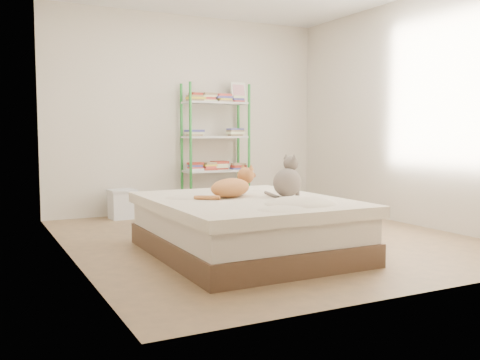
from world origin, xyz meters
TOP-DOWN VIEW (x-y plane):
  - room at (0.00, 0.00)m, footprint 3.81×4.21m
  - bed at (-0.51, -0.55)m, footprint 1.54×1.92m
  - orange_cat at (-0.59, -0.42)m, footprint 0.60×0.49m
  - grey_cat at (-0.13, -0.61)m, footprint 0.41×0.39m
  - shelf_unit at (0.31, 1.88)m, footprint 0.91×0.36m
  - cardboard_box at (0.29, 1.15)m, footprint 0.62×0.64m
  - white_bin at (-0.98, 1.84)m, footprint 0.34×0.30m

SIDE VIEW (x-z plane):
  - cardboard_box at x=0.29m, z-range -0.03..0.39m
  - white_bin at x=-0.98m, z-range 0.00..0.37m
  - bed at x=-0.51m, z-range 0.00..0.49m
  - orange_cat at x=-0.59m, z-range 0.49..0.70m
  - grey_cat at x=-0.13m, z-range 0.49..0.85m
  - shelf_unit at x=0.31m, z-range -0.01..1.73m
  - room at x=0.00m, z-range 0.00..2.61m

